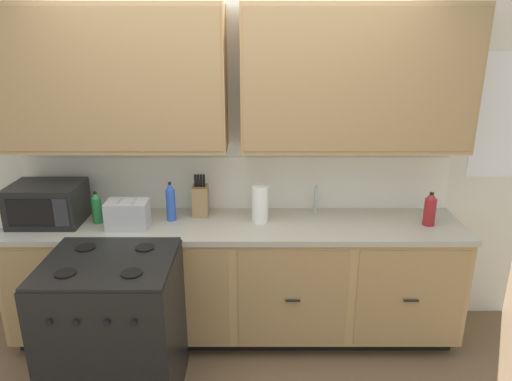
% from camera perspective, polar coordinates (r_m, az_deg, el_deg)
% --- Properties ---
extents(ground_plane, '(8.00, 8.00, 0.00)m').
position_cam_1_polar(ground_plane, '(3.52, -2.79, -19.75)').
color(ground_plane, brown).
extents(wall_unit, '(4.37, 0.40, 2.48)m').
position_cam_1_polar(wall_unit, '(3.29, -2.82, 9.46)').
color(wall_unit, silver).
rests_on(wall_unit, ground_plane).
extents(counter_run, '(3.20, 0.64, 0.91)m').
position_cam_1_polar(counter_run, '(3.50, -2.67, -10.67)').
color(counter_run, black).
rests_on(counter_run, ground_plane).
extents(stove_range, '(0.76, 0.68, 0.95)m').
position_cam_1_polar(stove_range, '(3.09, -16.93, -15.96)').
color(stove_range, black).
rests_on(stove_range, ground_plane).
extents(microwave, '(0.48, 0.37, 0.28)m').
position_cam_1_polar(microwave, '(3.58, -24.21, -1.47)').
color(microwave, black).
rests_on(microwave, counter_run).
extents(toaster, '(0.28, 0.18, 0.19)m').
position_cam_1_polar(toaster, '(3.31, -15.53, -2.84)').
color(toaster, '#B7B7BC').
rests_on(toaster, counter_run).
extents(knife_block, '(0.11, 0.14, 0.31)m').
position_cam_1_polar(knife_block, '(3.43, -6.96, -1.14)').
color(knife_block, '#9C794E').
rests_on(knife_block, counter_run).
extents(sink_faucet, '(0.02, 0.02, 0.20)m').
position_cam_1_polar(sink_faucet, '(3.49, 7.06, -1.07)').
color(sink_faucet, '#B2B5BA').
rests_on(sink_faucet, counter_run).
extents(paper_towel_roll, '(0.12, 0.12, 0.26)m').
position_cam_1_polar(paper_towel_roll, '(3.29, 0.28, -1.65)').
color(paper_towel_roll, white).
rests_on(paper_towel_roll, counter_run).
extents(bottle_red, '(0.08, 0.08, 0.24)m').
position_cam_1_polar(bottle_red, '(3.45, 20.18, -2.11)').
color(bottle_red, maroon).
rests_on(bottle_red, counter_run).
extents(bottle_green, '(0.07, 0.07, 0.23)m').
position_cam_1_polar(bottle_green, '(3.45, -19.00, -2.01)').
color(bottle_green, '#237A38').
rests_on(bottle_green, counter_run).
extents(bottle_blue, '(0.07, 0.07, 0.28)m').
position_cam_1_polar(bottle_blue, '(3.36, -10.53, -1.37)').
color(bottle_blue, blue).
rests_on(bottle_blue, counter_run).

